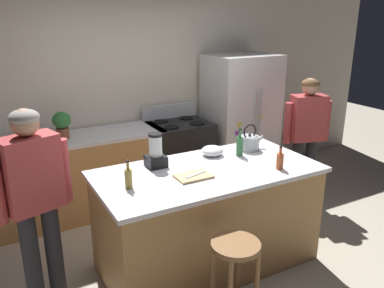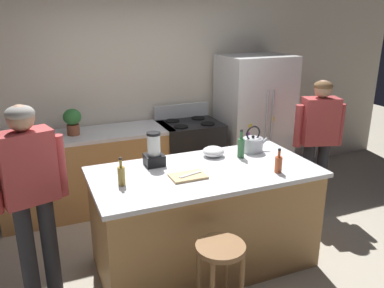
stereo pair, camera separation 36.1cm
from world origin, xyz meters
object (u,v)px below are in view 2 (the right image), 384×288
Objects in this scene: person_by_sink_right at (318,133)px; tea_kettle at (253,144)px; chef_knife at (190,174)px; refrigerator at (254,121)px; person_by_island_left at (30,187)px; potted_plant at (72,120)px; kitchen_island at (205,218)px; blender_appliance at (154,152)px; mixing_bowl at (213,151)px; bottle_cooking_sauce at (278,164)px; bar_stool at (220,265)px; bottle_vinegar at (121,175)px; stove_range at (190,157)px; bottle_olive_oil at (241,147)px; cutting_board at (188,176)px.

person_by_sink_right is 5.69× the size of tea_kettle.
refrigerator is at bearing 29.63° from chef_knife.
potted_plant is at bearing 70.99° from person_by_island_left.
kitchen_island is 6.42× the size of blender_appliance.
potted_plant is at bearing 113.96° from blender_appliance.
mixing_bowl reaches higher than chef_knife.
refrigerator reaches higher than person_by_sink_right.
blender_appliance is 1.44× the size of bottle_cooking_sauce.
person_by_island_left is 2.31× the size of bar_stool.
bottle_vinegar is at bearing -177.40° from kitchen_island.
refrigerator is 1.70m from mixing_bowl.
tea_kettle reaches higher than stove_range.
potted_plant is at bearing 106.82° from bar_stool.
potted_plant is (-1.42, 0.03, 0.64)m from stove_range.
blender_appliance is (-0.38, 0.29, 0.61)m from kitchen_island.
blender_appliance is (-2.07, -0.25, 0.14)m from person_by_sink_right.
mixing_bowl is at bearing 52.99° from kitchen_island.
bottle_olive_oil is 0.92× the size of cutting_board.
person_by_sink_right is at bearing -21.05° from potted_plant.
bottle_olive_oil is (-1.24, -0.37, 0.11)m from person_by_sink_right.
tea_kettle is (0.64, 0.26, 0.55)m from kitchen_island.
mixing_bowl is at bearing 6.31° from person_by_island_left.
cutting_board is at bearing -65.23° from blender_appliance.
chef_knife reaches higher than bar_stool.
blender_appliance is 0.44m from cutting_board.
potted_plant is 1.09× the size of bottle_olive_oil.
tea_kettle reaches higher than mixing_bowl.
bottle_vinegar is at bearing 158.58° from chef_knife.
mixing_bowl is at bearing 150.31° from bottle_olive_oil.
potted_plant is at bearing 121.19° from kitchen_island.
bottle_vinegar is (0.68, -0.14, 0.04)m from person_by_island_left.
person_by_sink_right is (1.69, 0.54, 0.47)m from kitchen_island.
refrigerator is 2.27m from cutting_board.
cutting_board is 0.02m from chef_knife.
person_by_sink_right is 2.09m from blender_appliance.
bar_stool is 2.29× the size of blender_appliance.
bottle_cooking_sauce is (1.50, -1.84, -0.09)m from potted_plant.
kitchen_island is 9.40× the size of mixing_bowl.
potted_plant is at bearing 140.84° from tea_kettle.
bottle_cooking_sauce reaches higher than kitchen_island.
person_by_island_left is 7.63× the size of bottle_cooking_sauce.
blender_appliance is 0.44m from chef_knife.
person_by_island_left reaches higher than bottle_cooking_sauce.
chef_knife is at bearing -161.37° from person_by_sink_right.
potted_plant is 1.71m from mixing_bowl.
stove_range is 0.69× the size of person_by_island_left.
blender_appliance reaches higher than bar_stool.
person_by_island_left is 1.67m from mixing_bowl.
stove_range is (0.48, 1.52, 0.01)m from kitchen_island.
mixing_bowl is at bearing 67.04° from bar_stool.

